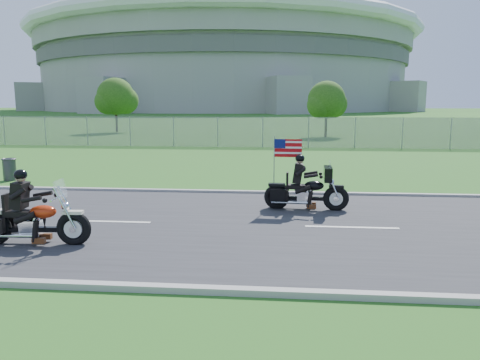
{
  "coord_description": "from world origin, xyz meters",
  "views": [
    {
      "loc": [
        2.34,
        -10.97,
        3.0
      ],
      "look_at": [
        1.33,
        0.0,
        1.14
      ],
      "focal_mm": 35.0,
      "sensor_mm": 36.0,
      "label": 1
    }
  ],
  "objects": [
    {
      "name": "ground",
      "position": [
        0.0,
        0.0,
        0.0
      ],
      "size": [
        420.0,
        420.0,
        0.0
      ],
      "primitive_type": "plane",
      "color": "#224C18",
      "rests_on": "ground"
    },
    {
      "name": "road",
      "position": [
        0.0,
        0.0,
        0.02
      ],
      "size": [
        120.0,
        8.0,
        0.04
      ],
      "primitive_type": "cube",
      "color": "#28282B",
      "rests_on": "ground"
    },
    {
      "name": "curb_north",
      "position": [
        0.0,
        4.05,
        0.05
      ],
      "size": [
        120.0,
        0.18,
        0.12
      ],
      "primitive_type": "cube",
      "color": "#9E9B93",
      "rests_on": "ground"
    },
    {
      "name": "curb_south",
      "position": [
        0.0,
        -4.05,
        0.05
      ],
      "size": [
        120.0,
        0.18,
        0.12
      ],
      "primitive_type": "cube",
      "color": "#9E9B93",
      "rests_on": "ground"
    },
    {
      "name": "fence",
      "position": [
        -5.0,
        20.0,
        1.0
      ],
      "size": [
        60.0,
        0.03,
        2.0
      ],
      "primitive_type": "cube",
      "color": "gray",
      "rests_on": "ground"
    },
    {
      "name": "stadium",
      "position": [
        -20.0,
        170.0,
        15.58
      ],
      "size": [
        140.4,
        140.4,
        29.2
      ],
      "color": "#A3A099",
      "rests_on": "ground"
    },
    {
      "name": "tree_fence_near",
      "position": [
        6.04,
        30.04,
        2.97
      ],
      "size": [
        3.52,
        3.28,
        4.75
      ],
      "color": "#382316",
      "rests_on": "ground"
    },
    {
      "name": "tree_fence_mid",
      "position": [
        -13.95,
        34.04,
        3.3
      ],
      "size": [
        3.96,
        3.69,
        5.3
      ],
      "color": "#382316",
      "rests_on": "ground"
    },
    {
      "name": "motorcycle_lead",
      "position": [
        -2.87,
        -1.93,
        0.52
      ],
      "size": [
        2.43,
        0.67,
        1.63
      ],
      "rotation": [
        0.0,
        0.0,
        0.06
      ],
      "color": "black",
      "rests_on": "ground"
    },
    {
      "name": "motorcycle_follow",
      "position": [
        2.99,
        1.83,
        0.54
      ],
      "size": [
        2.34,
        0.78,
        1.95
      ],
      "rotation": [
        0.0,
        0.0,
        -0.05
      ],
      "color": "black",
      "rests_on": "ground"
    },
    {
      "name": "trash_can",
      "position": [
        -8.09,
        5.87,
        0.41
      ],
      "size": [
        0.48,
        0.48,
        0.82
      ],
      "primitive_type": "cylinder",
      "rotation": [
        0.0,
        0.0,
        -0.01
      ],
      "color": "#35363A",
      "rests_on": "ground"
    }
  ]
}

